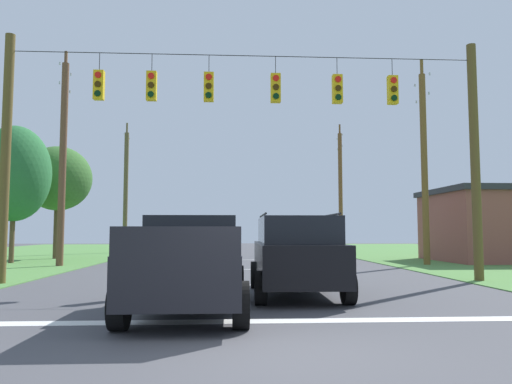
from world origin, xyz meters
TOP-DOWN VIEW (x-y plane):
  - ground_plane at (0.00, 0.00)m, footprint 120.00×120.00m
  - stop_bar_stripe at (0.00, 2.43)m, footprint 13.27×0.45m
  - lane_dash_0 at (0.00, 8.43)m, footprint 2.50×0.15m
  - lane_dash_1 at (0.00, 14.59)m, footprint 2.50×0.15m
  - lane_dash_2 at (0.00, 21.58)m, footprint 2.50×0.15m
  - overhead_signal_span at (-0.00, 9.10)m, footprint 15.48×0.31m
  - pickup_truck at (-1.35, 3.64)m, footprint 2.31×5.41m
  - suv_black at (1.15, 5.91)m, footprint 2.29×4.84m
  - distant_car_crossing_white at (-2.27, 18.66)m, footprint 2.22×4.40m
  - utility_pole_mid_right at (8.99, 16.68)m, footprint 0.31×1.93m
  - utility_pole_far_right at (8.52, 32.57)m, footprint 0.33×1.92m
  - utility_pole_mid_left at (-8.39, 16.82)m, footprint 0.33×1.66m
  - utility_pole_far_left at (-8.38, 31.10)m, footprint 0.33×1.94m
  - tree_roadside_right at (-10.69, 22.92)m, footprint 3.94×3.94m
  - tree_roadside_far_right at (-11.55, 19.07)m, footprint 3.59×3.59m

SIDE VIEW (x-z plane):
  - ground_plane at x=0.00m, z-range 0.00..0.00m
  - stop_bar_stripe at x=0.00m, z-range 0.00..0.01m
  - lane_dash_0 at x=0.00m, z-range 0.00..0.01m
  - lane_dash_1 at x=0.00m, z-range 0.00..0.01m
  - lane_dash_2 at x=0.00m, z-range 0.00..0.01m
  - distant_car_crossing_white at x=-2.27m, z-range 0.03..1.55m
  - pickup_truck at x=-1.35m, z-range -0.01..1.94m
  - suv_black at x=1.15m, z-range 0.03..2.09m
  - overhead_signal_span at x=0.00m, z-range 0.59..8.52m
  - tree_roadside_far_right at x=-11.55m, z-range 1.06..8.11m
  - utility_pole_far_left at x=-8.38m, z-range -0.24..9.70m
  - tree_roadside_right at x=-10.69m, z-range 1.41..8.07m
  - utility_pole_mid_right at x=8.99m, z-range -0.12..10.03m
  - utility_pole_mid_left at x=-8.39m, z-range -0.08..10.17m
  - utility_pole_far_right at x=8.52m, z-range -0.14..10.23m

